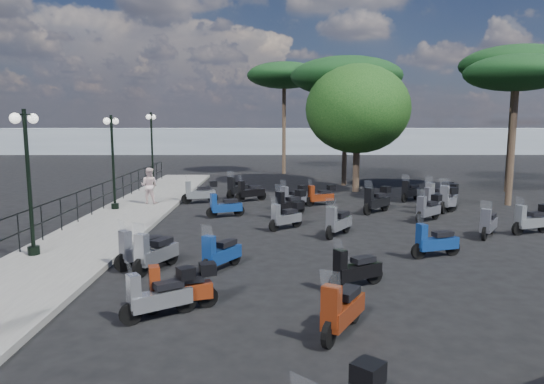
{
  "coord_description": "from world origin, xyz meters",
  "views": [
    {
      "loc": [
        -0.83,
        -15.1,
        3.72
      ],
      "look_at": [
        -0.77,
        2.42,
        1.2
      ],
      "focal_mm": 32.0,
      "sensor_mm": 36.0,
      "label": 1
    }
  ],
  "objects_px": {
    "scooter_19": "(435,242)",
    "scooter_25": "(488,224)",
    "scooter_21": "(440,201)",
    "scooter_13": "(355,270)",
    "pine_0": "(346,77)",
    "pedestrian_far": "(149,186)",
    "scooter_2": "(143,250)",
    "scooter_7": "(181,288)",
    "pine_1": "(515,65)",
    "scooter_16": "(377,200)",
    "scooter_15": "(290,204)",
    "scooter_26": "(532,220)",
    "scooter_11": "(250,192)",
    "scooter_6": "(342,310)",
    "pine_3": "(517,74)",
    "scooter_14": "(338,223)",
    "scooter_9": "(286,217)",
    "scooter_28": "(438,195)",
    "scooter_10": "(321,196)",
    "scooter_22": "(410,192)",
    "scooter_1": "(155,253)",
    "scooter_8": "(220,254)",
    "scooter_4": "(200,193)",
    "broadleaf_tree": "(358,109)",
    "scooter_3": "(225,207)",
    "lamp_post_0": "(28,173)",
    "scooter_27": "(448,198)",
    "scooter_17": "(293,198)",
    "lamp_post_2": "(152,144)",
    "scooter_0": "(160,295)",
    "scooter_20": "(428,209)",
    "pine_2": "(284,76)"
  },
  "relations": [
    {
      "from": "scooter_6",
      "to": "scooter_11",
      "type": "height_order",
      "value": "scooter_6"
    },
    {
      "from": "scooter_1",
      "to": "scooter_0",
      "type": "bearing_deg",
      "value": 130.86
    },
    {
      "from": "scooter_27",
      "to": "scooter_21",
      "type": "bearing_deg",
      "value": 72.32
    },
    {
      "from": "scooter_26",
      "to": "scooter_11",
      "type": "bearing_deg",
      "value": 34.74
    },
    {
      "from": "pine_0",
      "to": "scooter_14",
      "type": "bearing_deg",
      "value": -99.41
    },
    {
      "from": "scooter_10",
      "to": "scooter_22",
      "type": "distance_m",
      "value": 4.57
    },
    {
      "from": "pedestrian_far",
      "to": "scooter_15",
      "type": "xyz_separation_m",
      "value": [
        6.14,
        -2.3,
        -0.44
      ]
    },
    {
      "from": "scooter_14",
      "to": "scooter_17",
      "type": "bearing_deg",
      "value": -43.25
    },
    {
      "from": "scooter_27",
      "to": "pine_3",
      "type": "distance_m",
      "value": 6.42
    },
    {
      "from": "scooter_8",
      "to": "scooter_7",
      "type": "bearing_deg",
      "value": 110.16
    },
    {
      "from": "scooter_2",
      "to": "scooter_8",
      "type": "relative_size",
      "value": 0.94
    },
    {
      "from": "lamp_post_0",
      "to": "scooter_21",
      "type": "distance_m",
      "value": 15.2
    },
    {
      "from": "pedestrian_far",
      "to": "pine_2",
      "type": "relative_size",
      "value": 0.2
    },
    {
      "from": "broadleaf_tree",
      "to": "pine_0",
      "type": "relative_size",
      "value": 0.9
    },
    {
      "from": "scooter_14",
      "to": "scooter_0",
      "type": "bearing_deg",
      "value": 90.59
    },
    {
      "from": "scooter_19",
      "to": "scooter_21",
      "type": "relative_size",
      "value": 0.9
    },
    {
      "from": "pine_3",
      "to": "pine_1",
      "type": "bearing_deg",
      "value": 64.73
    },
    {
      "from": "scooter_1",
      "to": "pedestrian_far",
      "type": "bearing_deg",
      "value": -49.35
    },
    {
      "from": "scooter_15",
      "to": "scooter_19",
      "type": "height_order",
      "value": "scooter_15"
    },
    {
      "from": "scooter_16",
      "to": "pine_0",
      "type": "xyz_separation_m",
      "value": [
        0.0,
        9.03,
        5.81
      ]
    },
    {
      "from": "scooter_17",
      "to": "pine_1",
      "type": "bearing_deg",
      "value": -108.13
    },
    {
      "from": "scooter_13",
      "to": "pine_0",
      "type": "xyz_separation_m",
      "value": [
        2.49,
        18.21,
        5.92
      ]
    },
    {
      "from": "scooter_14",
      "to": "scooter_9",
      "type": "bearing_deg",
      "value": 0.61
    },
    {
      "from": "scooter_9",
      "to": "scooter_13",
      "type": "height_order",
      "value": "same"
    },
    {
      "from": "scooter_7",
      "to": "pine_1",
      "type": "xyz_separation_m",
      "value": [
        14.59,
        16.67,
        6.21
      ]
    },
    {
      "from": "scooter_7",
      "to": "scooter_13",
      "type": "bearing_deg",
      "value": -89.2
    },
    {
      "from": "lamp_post_2",
      "to": "scooter_0",
      "type": "distance_m",
      "value": 19.34
    },
    {
      "from": "scooter_16",
      "to": "scooter_20",
      "type": "bearing_deg",
      "value": 179.03
    },
    {
      "from": "scooter_1",
      "to": "scooter_17",
      "type": "height_order",
      "value": "scooter_1"
    },
    {
      "from": "scooter_19",
      "to": "scooter_25",
      "type": "xyz_separation_m",
      "value": [
        2.53,
        2.37,
        0.01
      ]
    },
    {
      "from": "scooter_14",
      "to": "scooter_10",
      "type": "bearing_deg",
      "value": -57.09
    },
    {
      "from": "scooter_3",
      "to": "pine_1",
      "type": "distance_m",
      "value": 17.41
    },
    {
      "from": "scooter_15",
      "to": "scooter_17",
      "type": "distance_m",
      "value": 1.78
    },
    {
      "from": "scooter_16",
      "to": "scooter_15",
      "type": "bearing_deg",
      "value": 57.06
    },
    {
      "from": "scooter_26",
      "to": "pine_3",
      "type": "distance_m",
      "value": 8.1
    },
    {
      "from": "scooter_15",
      "to": "scooter_28",
      "type": "bearing_deg",
      "value": -115.92
    },
    {
      "from": "pedestrian_far",
      "to": "scooter_2",
      "type": "bearing_deg",
      "value": 112.75
    },
    {
      "from": "scooter_1",
      "to": "scooter_19",
      "type": "bearing_deg",
      "value": -144.57
    },
    {
      "from": "scooter_2",
      "to": "scooter_10",
      "type": "height_order",
      "value": "scooter_2"
    },
    {
      "from": "scooter_4",
      "to": "scooter_1",
      "type": "bearing_deg",
      "value": 164.69
    },
    {
      "from": "scooter_3",
      "to": "scooter_27",
      "type": "height_order",
      "value": "scooter_27"
    },
    {
      "from": "scooter_14",
      "to": "scooter_25",
      "type": "relative_size",
      "value": 1.06
    },
    {
      "from": "scooter_1",
      "to": "scooter_15",
      "type": "height_order",
      "value": "scooter_1"
    },
    {
      "from": "scooter_0",
      "to": "scooter_22",
      "type": "relative_size",
      "value": 1.02
    },
    {
      "from": "scooter_20",
      "to": "broadleaf_tree",
      "type": "height_order",
      "value": "broadleaf_tree"
    },
    {
      "from": "scooter_4",
      "to": "scooter_14",
      "type": "distance_m",
      "value": 8.54
    },
    {
      "from": "scooter_10",
      "to": "pine_3",
      "type": "relative_size",
      "value": 0.21
    },
    {
      "from": "lamp_post_0",
      "to": "scooter_4",
      "type": "relative_size",
      "value": 2.36
    },
    {
      "from": "scooter_8",
      "to": "scooter_11",
      "type": "relative_size",
      "value": 0.97
    },
    {
      "from": "scooter_6",
      "to": "pine_3",
      "type": "distance_m",
      "value": 17.43
    }
  ]
}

